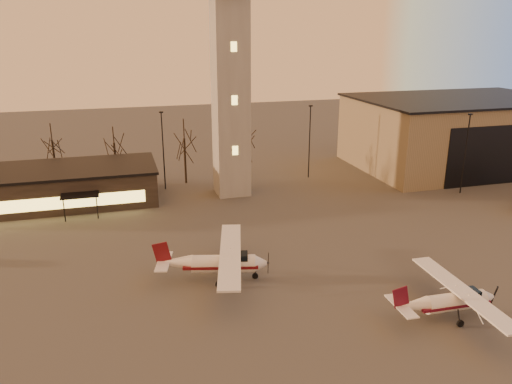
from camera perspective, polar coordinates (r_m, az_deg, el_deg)
The scene contains 8 objects.
ground at distance 37.64m, azimuth 8.13°, elevation -13.87°, with size 220.00×220.00×0.00m, color #464340.
control_tower at distance 60.64m, azimuth -2.99°, elevation 14.73°, with size 6.80×6.80×32.60m.
hangar at distance 81.50m, azimuth 22.10°, elevation 6.36°, with size 30.60×20.60×10.30m.
terminal at distance 64.01m, azimuth -22.75°, elevation 0.60°, with size 25.40×12.20×4.30m.
light_poles at distance 63.28m, azimuth -2.59°, elevation 4.87°, with size 58.50×12.25×10.14m.
tree_row at distance 69.54m, azimuth -15.72°, elevation 5.86°, with size 37.20×9.20×8.80m.
cessna_front at distance 39.44m, azimuth 21.91°, elevation -11.77°, with size 8.72×11.03×3.04m.
cessna_rear at distance 41.74m, azimuth -3.53°, elevation -8.47°, with size 10.06×12.55×3.47m.
Camera 1 is at (-13.64, -28.99, 19.76)m, focal length 35.00 mm.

